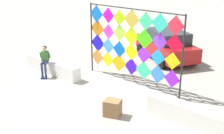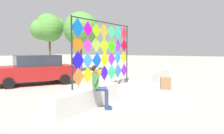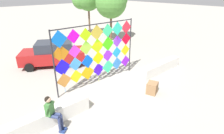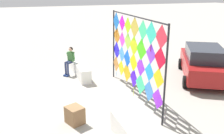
{
  "view_description": "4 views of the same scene",
  "coord_description": "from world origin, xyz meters",
  "px_view_note": "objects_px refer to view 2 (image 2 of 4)",
  "views": [
    {
      "loc": [
        7.61,
        -8.87,
        5.27
      ],
      "look_at": [
        -0.35,
        0.2,
        1.04
      ],
      "focal_mm": 46.68,
      "sensor_mm": 36.0,
      "label": 1
    },
    {
      "loc": [
        -10.51,
        -5.07,
        2.1
      ],
      "look_at": [
        -0.08,
        0.81,
        1.16
      ],
      "focal_mm": 36.96,
      "sensor_mm": 36.0,
      "label": 2
    },
    {
      "loc": [
        -5.9,
        -6.53,
        5.2
      ],
      "look_at": [
        -0.05,
        0.1,
        1.36
      ],
      "focal_mm": 28.92,
      "sensor_mm": 36.0,
      "label": 3
    },
    {
      "loc": [
        8.96,
        -3.05,
        4.55
      ],
      "look_at": [
        -0.49,
        0.41,
        1.32
      ],
      "focal_mm": 39.24,
      "sensor_mm": 36.0,
      "label": 4
    }
  ],
  "objects_px": {
    "kite_display_rack": "(104,50)",
    "tree_broadleaf": "(48,27)",
    "cardboard_box_large": "(166,83)",
    "tree_palm_like": "(82,28)",
    "parked_car": "(35,69)",
    "seated_vendor": "(99,83)"
  },
  "relations": [
    {
      "from": "parked_car",
      "to": "tree_palm_like",
      "type": "height_order",
      "value": "tree_palm_like"
    },
    {
      "from": "parked_car",
      "to": "tree_palm_like",
      "type": "distance_m",
      "value": 8.81
    },
    {
      "from": "cardboard_box_large",
      "to": "parked_car",
      "type": "bearing_deg",
      "value": 106.6
    },
    {
      "from": "kite_display_rack",
      "to": "tree_palm_like",
      "type": "relative_size",
      "value": 0.95
    },
    {
      "from": "seated_vendor",
      "to": "parked_car",
      "type": "relative_size",
      "value": 0.32
    },
    {
      "from": "parked_car",
      "to": "cardboard_box_large",
      "type": "distance_m",
      "value": 7.58
    },
    {
      "from": "tree_broadleaf",
      "to": "seated_vendor",
      "type": "bearing_deg",
      "value": -129.42
    },
    {
      "from": "seated_vendor",
      "to": "parked_car",
      "type": "distance_m",
      "value": 7.08
    },
    {
      "from": "cardboard_box_large",
      "to": "tree_broadleaf",
      "type": "xyz_separation_m",
      "value": [
        5.17,
        13.43,
        3.92
      ]
    },
    {
      "from": "cardboard_box_large",
      "to": "tree_palm_like",
      "type": "relative_size",
      "value": 0.11
    },
    {
      "from": "parked_car",
      "to": "kite_display_rack",
      "type": "bearing_deg",
      "value": -80.59
    },
    {
      "from": "cardboard_box_large",
      "to": "tree_broadleaf",
      "type": "bearing_deg",
      "value": 68.93
    },
    {
      "from": "cardboard_box_large",
      "to": "seated_vendor",
      "type": "bearing_deg",
      "value": 170.8
    },
    {
      "from": "parked_car",
      "to": "cardboard_box_large",
      "type": "relative_size",
      "value": 7.79
    },
    {
      "from": "seated_vendor",
      "to": "tree_palm_like",
      "type": "xyz_separation_m",
      "value": [
        10.89,
        8.82,
        3.12
      ]
    },
    {
      "from": "parked_car",
      "to": "tree_broadleaf",
      "type": "relative_size",
      "value": 0.86
    },
    {
      "from": "seated_vendor",
      "to": "cardboard_box_large",
      "type": "height_order",
      "value": "seated_vendor"
    },
    {
      "from": "kite_display_rack",
      "to": "cardboard_box_large",
      "type": "relative_size",
      "value": 8.49
    },
    {
      "from": "cardboard_box_large",
      "to": "tree_broadleaf",
      "type": "height_order",
      "value": "tree_broadleaf"
    },
    {
      "from": "kite_display_rack",
      "to": "tree_broadleaf",
      "type": "height_order",
      "value": "tree_broadleaf"
    },
    {
      "from": "kite_display_rack",
      "to": "tree_broadleaf",
      "type": "bearing_deg",
      "value": 57.88
    },
    {
      "from": "kite_display_rack",
      "to": "parked_car",
      "type": "xyz_separation_m",
      "value": [
        -0.72,
        4.35,
        -1.16
      ]
    }
  ]
}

